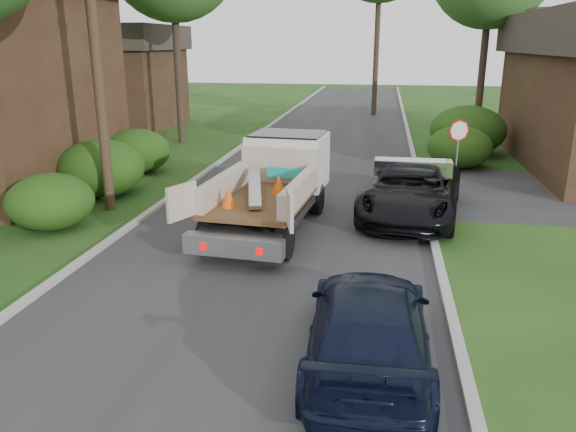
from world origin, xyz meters
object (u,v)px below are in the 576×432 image
Objects in this scene: utility_pole at (94,33)px; black_pickup at (412,190)px; flatbed_truck at (278,177)px; navy_suv at (369,326)px; stop_sign at (458,140)px; house_left_far at (113,75)px.

black_pickup is at bearing 5.05° from utility_pole.
flatbed_truck is 7.84m from navy_suv.
stop_sign is at bearing -103.74° from navy_suv.
utility_pole reaches higher than stop_sign.
flatbed_truck is at bearing -52.27° from house_left_far.
stop_sign is 0.53× the size of navy_suv.
house_left_far is 1.62× the size of navy_suv.
stop_sign is at bearing -34.81° from house_left_far.
house_left_far is 21.82m from flatbed_truck.
house_left_far is 29.41m from navy_suv.
stop_sign is at bearing 42.55° from flatbed_truck.
flatbed_truck is (-5.39, -4.20, -0.50)m from stop_sign.
stop_sign is at bearing 71.78° from black_pickup.
navy_suv is (2.79, -7.30, -0.60)m from flatbed_truck.
house_left_far reaches higher than black_pickup.
house_left_far reaches higher than stop_sign.
flatbed_truck is at bearing -70.06° from navy_suv.
utility_pole is 11.89m from navy_suv.
utility_pole is at bearing -159.38° from stop_sign.
utility_pole is at bearing -64.77° from house_left_far.
utility_pole is 1.57× the size of flatbed_truck.
utility_pole reaches higher than house_left_far.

